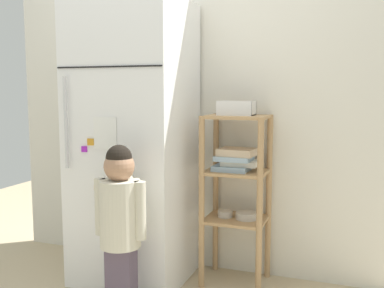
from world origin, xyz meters
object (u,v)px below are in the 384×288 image
(fruit_bin, at_px, (238,109))
(refrigerator, at_px, (134,143))
(child_standing, at_px, (120,213))
(pantry_shelf_unit, at_px, (236,179))

(fruit_bin, bearing_deg, refrigerator, -166.85)
(child_standing, relative_size, pantry_shelf_unit, 0.88)
(refrigerator, distance_m, pantry_shelf_unit, 0.68)
(refrigerator, relative_size, pantry_shelf_unit, 1.66)
(fruit_bin, bearing_deg, pantry_shelf_unit, -86.73)
(child_standing, height_order, fruit_bin, fruit_bin)
(refrigerator, relative_size, fruit_bin, 8.10)
(pantry_shelf_unit, bearing_deg, fruit_bin, 93.27)
(pantry_shelf_unit, xyz_separation_m, fruit_bin, (-0.00, 0.01, 0.43))
(child_standing, bearing_deg, pantry_shelf_unit, 51.69)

